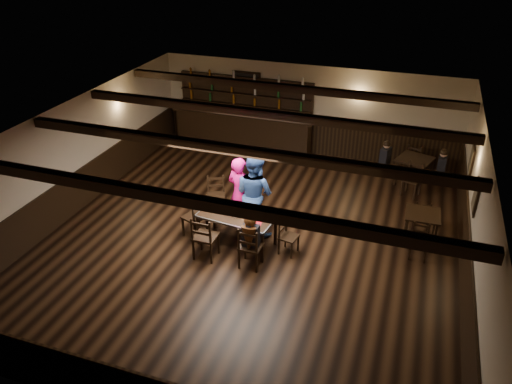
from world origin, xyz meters
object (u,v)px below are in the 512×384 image
(dining_table, at_px, (237,218))
(cake, at_px, (218,208))
(bar_counter, at_px, (244,125))
(woman_pink, at_px, (240,194))
(chair_near_left, at_px, (204,235))
(chair_near_right, at_px, (249,245))
(man_blue, at_px, (254,193))

(dining_table, relative_size, cake, 6.47)
(bar_counter, bearing_deg, woman_pink, -71.06)
(chair_near_left, relative_size, woman_pink, 0.57)
(dining_table, distance_m, chair_near_right, 0.91)
(chair_near_left, xyz_separation_m, cake, (-0.01, 0.81, 0.19))
(chair_near_left, xyz_separation_m, man_blue, (0.64, 1.38, 0.38))
(dining_table, bearing_deg, bar_counter, 108.44)
(man_blue, distance_m, cake, 0.89)
(chair_near_left, bearing_deg, dining_table, 58.10)
(cake, bearing_deg, bar_counter, 103.69)
(chair_near_left, relative_size, chair_near_right, 1.06)
(bar_counter, bearing_deg, chair_near_left, -78.04)
(chair_near_left, xyz_separation_m, chair_near_right, (1.00, 0.02, -0.03))
(dining_table, xyz_separation_m, chair_near_right, (0.54, -0.72, -0.11))
(dining_table, bearing_deg, man_blue, 74.07)
(dining_table, distance_m, man_blue, 0.74)
(dining_table, distance_m, cake, 0.49)
(woman_pink, bearing_deg, man_blue, -161.15)
(chair_near_left, bearing_deg, woman_pink, 78.68)
(chair_near_left, distance_m, chair_near_right, 1.01)
(dining_table, xyz_separation_m, bar_counter, (-1.69, 5.07, 0.05))
(dining_table, height_order, cake, cake)
(woman_pink, bearing_deg, chair_near_left, 100.65)
(cake, xyz_separation_m, bar_counter, (-1.22, 5.01, -0.07))
(cake, distance_m, bar_counter, 5.15)
(dining_table, bearing_deg, chair_near_right, -53.01)
(chair_near_right, bearing_deg, bar_counter, 111.09)
(woman_pink, height_order, bar_counter, bar_counter)
(man_blue, relative_size, bar_counter, 0.44)
(dining_table, distance_m, chair_near_left, 0.87)
(woman_pink, distance_m, cake, 0.67)
(woman_pink, xyz_separation_m, bar_counter, (-1.51, 4.41, -0.17))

